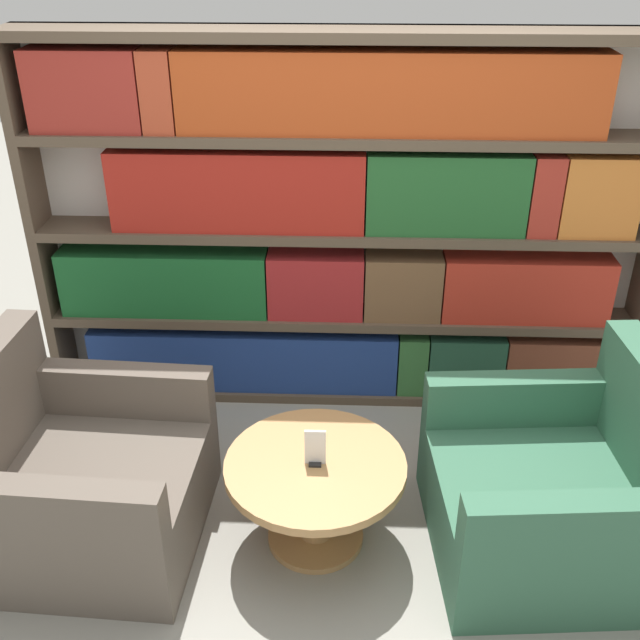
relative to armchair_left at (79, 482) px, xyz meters
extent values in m
plane|color=gray|center=(1.11, -0.05, -0.29)|extent=(14.00, 14.00, 0.00)
cube|color=silver|center=(1.11, 1.27, 0.69)|extent=(3.18, 0.05, 1.95)
cube|color=brown|center=(-0.46, 1.15, 0.69)|extent=(0.05, 0.30, 1.95)
cube|color=brown|center=(1.11, 1.15, -0.26)|extent=(3.08, 0.30, 0.05)
cube|color=brown|center=(1.11, 1.15, 0.20)|extent=(3.08, 0.30, 0.05)
cube|color=brown|center=(1.11, 1.15, 0.69)|extent=(3.08, 0.30, 0.05)
cube|color=brown|center=(1.11, 1.15, 1.18)|extent=(3.08, 0.30, 0.05)
cube|color=brown|center=(1.11, 1.15, 1.64)|extent=(3.08, 0.30, 0.05)
cube|color=navy|center=(0.56, 1.12, -0.06)|extent=(1.70, 0.20, 0.35)
cube|color=#326933|center=(1.50, 1.12, -0.06)|extent=(0.16, 0.20, 0.35)
cube|color=#224E37|center=(1.79, 1.12, -0.06)|extent=(0.41, 0.20, 0.35)
cube|color=brown|center=(2.26, 1.12, -0.06)|extent=(0.51, 0.20, 0.35)
cube|color=#195B29|center=(0.16, 1.12, 0.40)|extent=(1.09, 0.20, 0.35)
cube|color=#A22324|center=(0.97, 1.12, 0.40)|extent=(0.50, 0.20, 0.35)
cube|color=brown|center=(1.42, 1.12, 0.40)|extent=(0.40, 0.20, 0.35)
cube|color=#B32E1F|center=(2.06, 1.12, 0.40)|extent=(0.87, 0.20, 0.35)
cube|color=#A62219|center=(0.58, 1.12, 0.92)|extent=(1.26, 0.20, 0.40)
cube|color=#215828|center=(1.61, 1.12, 0.92)|extent=(0.78, 0.20, 0.40)
cube|color=#A62D22|center=(2.08, 1.12, 0.92)|extent=(0.14, 0.20, 0.40)
cube|color=orange|center=(2.34, 1.12, 0.92)|extent=(0.37, 0.20, 0.40)
cube|color=maroon|center=(-0.11, 1.12, 1.39)|extent=(0.53, 0.20, 0.38)
cube|color=#AD4025|center=(0.24, 1.12, 1.39)|extent=(0.15, 0.20, 0.38)
cube|color=#B04119|center=(1.31, 1.12, 1.39)|extent=(1.98, 0.20, 0.38)
cube|color=brown|center=(0.05, 0.00, -0.09)|extent=(0.96, 0.95, 0.38)
cube|color=brown|center=(0.10, -0.40, 0.21)|extent=(0.78, 0.16, 0.24)
cube|color=brown|center=(0.14, 0.38, 0.21)|extent=(0.78, 0.16, 0.24)
cube|color=#336047|center=(1.97, 0.00, -0.09)|extent=(0.98, 0.97, 0.38)
cube|color=#336047|center=(1.87, 0.38, 0.21)|extent=(0.78, 0.18, 0.24)
cube|color=#336047|center=(1.94, -0.40, 0.21)|extent=(0.78, 0.18, 0.24)
cylinder|color=#AD7F4C|center=(1.01, 0.00, -0.09)|extent=(0.14, 0.14, 0.38)
cylinder|color=#AD7F4C|center=(1.01, 0.00, -0.27)|extent=(0.42, 0.42, 0.03)
cylinder|color=#AD7F4C|center=(1.01, 0.00, 0.12)|extent=(0.76, 0.76, 0.04)
cube|color=black|center=(1.01, 0.00, 0.14)|extent=(0.05, 0.06, 0.01)
cube|color=white|center=(1.01, 0.00, 0.22)|extent=(0.09, 0.01, 0.16)
camera|label=1|loc=(1.13, -2.40, 2.16)|focal=42.00mm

